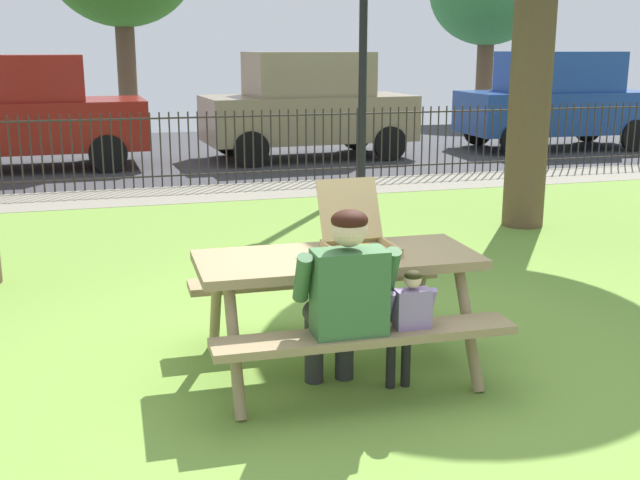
% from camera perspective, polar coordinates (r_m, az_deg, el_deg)
% --- Properties ---
extents(ground, '(28.00, 11.19, 0.02)m').
position_cam_1_polar(ground, '(6.85, -2.61, -3.80)').
color(ground, olive).
extents(cobblestone_walkway, '(28.00, 1.40, 0.01)m').
position_cam_1_polar(cobblestone_walkway, '(11.54, -8.26, 3.36)').
color(cobblestone_walkway, gray).
extents(street_asphalt, '(28.00, 7.94, 0.01)m').
position_cam_1_polar(street_asphalt, '(16.13, -10.56, 6.22)').
color(street_asphalt, '#38383D').
extents(picnic_table_foreground, '(1.83, 1.51, 0.79)m').
position_cam_1_polar(picnic_table_foreground, '(5.07, 1.26, -2.99)').
color(picnic_table_foreground, '#947D57').
rests_on(picnic_table_foreground, ground).
extents(pizza_box_open, '(0.44, 0.53, 0.44)m').
position_cam_1_polar(pizza_box_open, '(5.12, 2.71, 0.15)').
color(pizza_box_open, tan).
rests_on(pizza_box_open, picnic_table_foreground).
extents(adult_at_table, '(0.61, 0.60, 1.19)m').
position_cam_1_polar(adult_at_table, '(4.57, 1.77, -4.12)').
color(adult_at_table, '#2A2A2A').
rests_on(adult_at_table, ground).
extents(child_at_table, '(0.30, 0.30, 0.81)m').
position_cam_1_polar(child_at_table, '(4.71, 6.40, -5.69)').
color(child_at_table, black).
rests_on(child_at_table, ground).
extents(iron_fence_streetside, '(18.48, 0.03, 1.13)m').
position_cam_1_polar(iron_fence_streetside, '(12.14, -8.82, 6.61)').
color(iron_fence_streetside, '#2D2823').
rests_on(iron_fence_streetside, ground).
extents(lamp_post_walkway, '(0.28, 0.28, 4.47)m').
position_cam_1_polar(lamp_post_walkway, '(11.67, 3.19, 16.93)').
color(lamp_post_walkway, black).
rests_on(lamp_post_walkway, ground).
extents(parked_car_left, '(4.44, 2.00, 1.94)m').
position_cam_1_polar(parked_car_left, '(14.57, -21.53, 8.71)').
color(parked_car_left, maroon).
rests_on(parked_car_left, ground).
extents(parked_car_center, '(3.98, 2.00, 1.98)m').
position_cam_1_polar(parked_car_center, '(15.02, -0.88, 9.81)').
color(parked_car_center, gray).
rests_on(parked_car_center, ground).
extents(parked_car_right, '(3.96, 1.95, 1.98)m').
position_cam_1_polar(parked_car_right, '(17.19, 16.82, 9.74)').
color(parked_car_right, navy).
rests_on(parked_car_right, ground).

